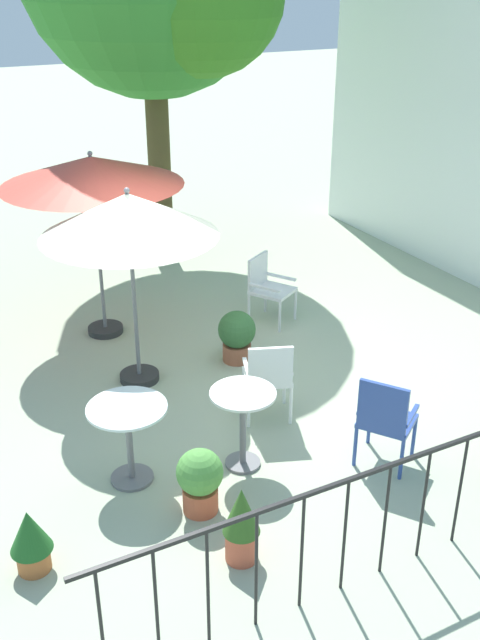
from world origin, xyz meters
TOP-DOWN VIEW (x-y plane):
  - ground_plane at (0.00, 0.00)m, footprint 60.00×60.00m
  - terrace_railing at (3.06, 0.00)m, footprint 0.03×5.06m
  - patio_umbrella_0 at (-1.84, -0.77)m, footprint 2.13×2.13m
  - patio_umbrella_1 at (-0.52, -0.80)m, footprint 1.85×1.85m
  - cafe_table_0 at (1.39, -0.49)m, footprint 0.60×0.60m
  - cafe_table_1 at (1.12, -1.48)m, footprint 0.71×0.71m
  - patio_chair_0 at (1.99, 0.64)m, footprint 0.64×0.63m
  - patio_chair_1 at (0.83, 0.09)m, footprint 0.56×0.58m
  - patio_chair_2 at (-1.20, 1.21)m, footprint 0.66×0.65m
  - potted_plant_0 at (-0.42, 0.38)m, footprint 0.44×0.44m
  - potted_plant_1 at (1.78, -1.11)m, footprint 0.40×0.40m
  - potted_plant_2 at (1.81, -2.52)m, footprint 0.32×0.32m
  - potted_plant_4 at (2.45, -1.06)m, footprint 0.29×0.29m

SIDE VIEW (x-z plane):
  - ground_plane at x=0.00m, z-range 0.00..0.00m
  - potted_plant_2 at x=1.81m, z-range 0.03..0.58m
  - potted_plant_1 at x=1.78m, z-range 0.03..0.62m
  - potted_plant_0 at x=-0.42m, z-range 0.02..0.65m
  - potted_plant_4 at x=2.45m, z-range 0.02..0.69m
  - patio_chair_2 at x=-1.20m, z-range 0.07..0.94m
  - patio_chair_1 at x=0.83m, z-range 0.07..0.96m
  - patio_chair_0 at x=1.99m, z-range 0.06..0.99m
  - cafe_table_0 at x=1.39m, z-range 0.14..0.92m
  - cafe_table_1 at x=1.12m, z-range 0.15..0.92m
  - terrace_railing at x=3.06m, z-range 0.17..1.19m
  - patio_umbrella_1 at x=-0.52m, z-range 0.80..3.01m
  - patio_umbrella_0 at x=-1.84m, z-range 0.90..3.20m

